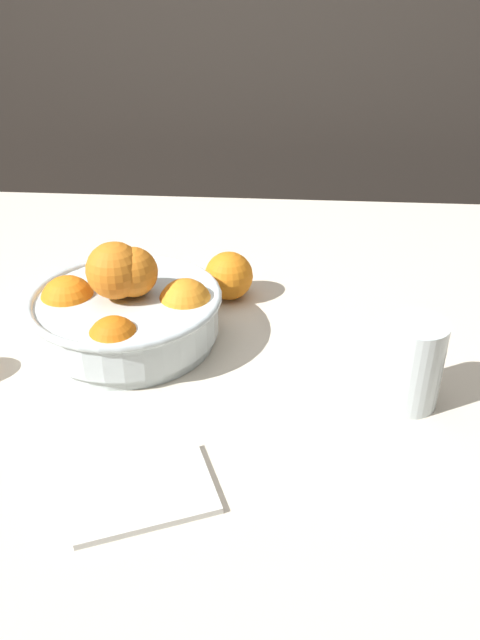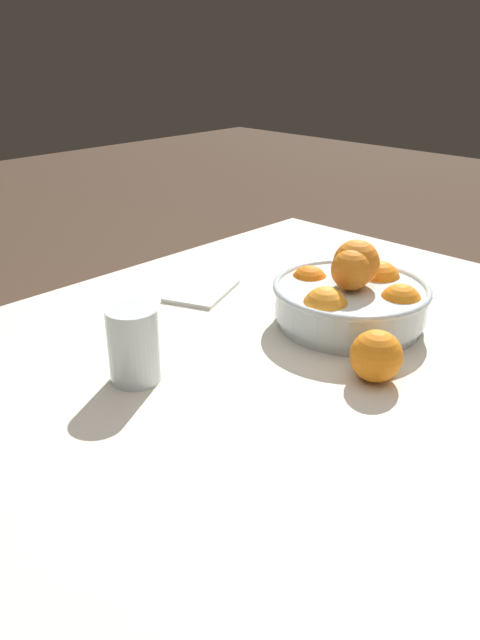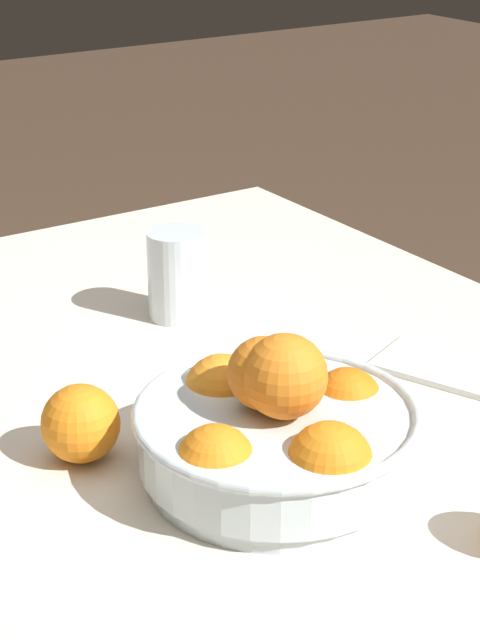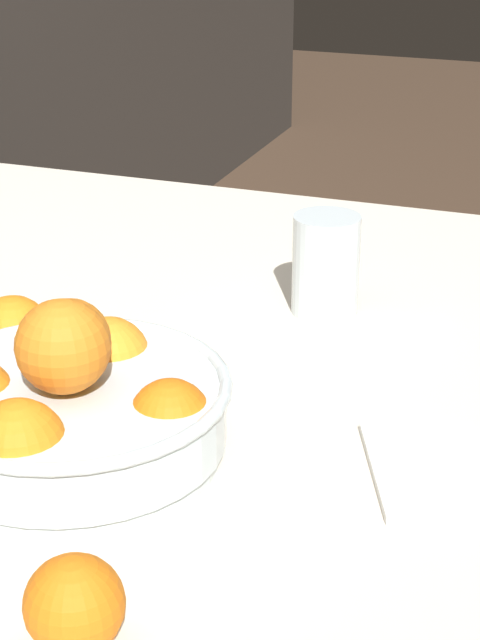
{
  "view_description": "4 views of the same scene",
  "coord_description": "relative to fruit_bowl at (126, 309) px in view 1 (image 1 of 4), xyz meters",
  "views": [
    {
      "loc": [
        0.06,
        -0.84,
        1.27
      ],
      "look_at": [
        0.0,
        -0.08,
        0.81
      ],
      "focal_mm": 35.0,
      "sensor_mm": 36.0,
      "label": 1
    },
    {
      "loc": [
        0.73,
        0.54,
        1.25
      ],
      "look_at": [
        0.04,
        -0.13,
        0.8
      ],
      "focal_mm": 35.0,
      "sensor_mm": 36.0,
      "label": 2
    },
    {
      "loc": [
        -0.91,
        0.49,
        1.34
      ],
      "look_at": [
        0.04,
        -0.15,
        0.82
      ],
      "focal_mm": 60.0,
      "sensor_mm": 36.0,
      "label": 3
    },
    {
      "loc": [
        -0.91,
        -0.48,
        1.27
      ],
      "look_at": [
        0.04,
        -0.13,
        0.82
      ],
      "focal_mm": 60.0,
      "sensor_mm": 36.0,
      "label": 4
    }
  ],
  "objects": [
    {
      "name": "orange_loose_near_bowl",
      "position": [
        0.14,
        0.15,
        -0.01
      ],
      "size": [
        0.08,
        0.08,
        0.08
      ],
      "primitive_type": "sphere",
      "color": "orange",
      "rests_on": "dining_table"
    },
    {
      "name": "juice_glass",
      "position": [
        0.4,
        -0.12,
        0.0
      ],
      "size": [
        0.08,
        0.08,
        0.12
      ],
      "color": "#F4A314",
      "rests_on": "dining_table"
    },
    {
      "name": "ground_plane",
      "position": [
        0.17,
        0.05,
        -0.81
      ],
      "size": [
        12.0,
        12.0,
        0.0
      ],
      "primitive_type": "plane",
      "color": "#4C3828"
    },
    {
      "name": "dining_table",
      "position": [
        0.17,
        0.05,
        -0.12
      ],
      "size": [
        1.32,
        1.19,
        0.75
      ],
      "color": "beige",
      "rests_on": "ground_plane"
    },
    {
      "name": "napkin",
      "position": [
        0.09,
        -0.31,
        -0.05
      ],
      "size": [
        0.18,
        0.16,
        0.01
      ],
      "primitive_type": "cube",
      "rotation": [
        0.0,
        0.0,
        0.39
      ],
      "color": "white",
      "rests_on": "dining_table"
    },
    {
      "name": "fruit_bowl",
      "position": [
        0.0,
        0.0,
        0.0
      ],
      "size": [
        0.29,
        0.29,
        0.16
      ],
      "color": "silver",
      "rests_on": "dining_table"
    }
  ]
}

